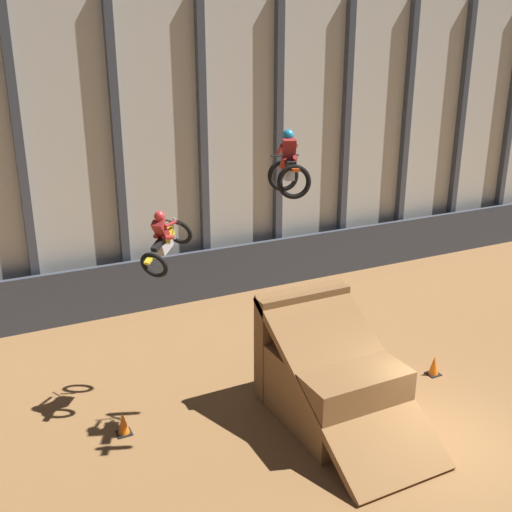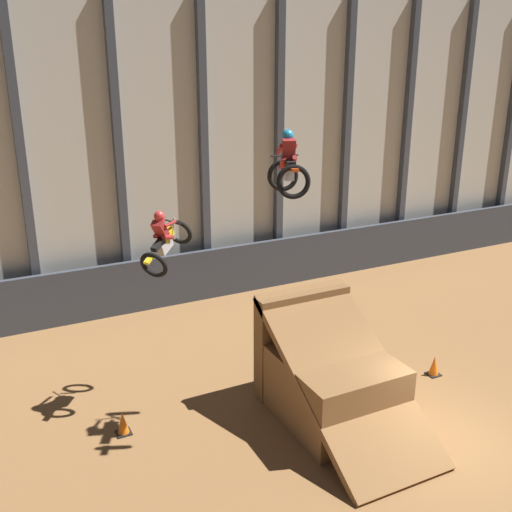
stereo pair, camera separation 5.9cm
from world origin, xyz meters
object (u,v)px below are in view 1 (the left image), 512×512
at_px(dirt_ramp, 327,375).
at_px(traffic_cone_arena_edge, 123,424).
at_px(rider_bike_right_air, 288,168).
at_px(traffic_cone_near_ramp, 434,366).
at_px(rider_bike_left_air, 165,241).

distance_m(dirt_ramp, traffic_cone_arena_edge, 5.14).
bearing_deg(rider_bike_right_air, traffic_cone_near_ramp, 18.13).
distance_m(dirt_ramp, rider_bike_right_air, 5.40).
xyz_separation_m(dirt_ramp, traffic_cone_near_ramp, (3.76, 0.16, -0.75)).
relative_size(rider_bike_left_air, traffic_cone_arena_edge, 2.97).
xyz_separation_m(dirt_ramp, rider_bike_left_air, (-3.25, 2.53, 3.29)).
xyz_separation_m(dirt_ramp, rider_bike_right_air, (-1.06, 0.29, 5.29)).
height_order(dirt_ramp, traffic_cone_arena_edge, dirt_ramp).
relative_size(dirt_ramp, rider_bike_left_air, 2.80).
relative_size(rider_bike_left_air, traffic_cone_near_ramp, 2.97).
bearing_deg(traffic_cone_arena_edge, rider_bike_left_air, 35.40).
xyz_separation_m(rider_bike_left_air, traffic_cone_near_ramp, (7.01, -2.38, -4.05)).
bearing_deg(dirt_ramp, traffic_cone_arena_edge, 164.41).
distance_m(rider_bike_right_air, traffic_cone_near_ramp, 7.73).
bearing_deg(dirt_ramp, rider_bike_right_air, 164.58).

